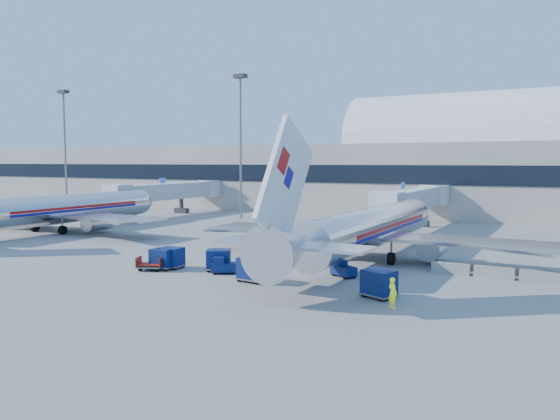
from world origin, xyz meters
The scene contains 21 objects.
ground centered at (0.00, 0.00, 0.00)m, with size 260.00×260.00×0.00m, color gray.
terminal centered at (-13.60, 55.96, 7.52)m, with size 170.00×28.15×21.00m.
airliner_main centered at (10.00, 4.51, 2.93)m, with size 32.00×37.26×12.07m.
airliner_mid centered at (-32.00, 4.51, 2.93)m, with size 32.00×37.26×12.07m.
jetbridge_near centered at (7.60, 30.81, 3.93)m, with size 4.40×27.50×6.25m.
jetbridge_mid centered at (-34.40, 30.81, 3.93)m, with size 4.40×27.50×6.25m.
mast_far_west centered at (-60.00, 30.00, 14.79)m, with size 2.00×1.20×22.60m.
mast_west centered at (-20.00, 30.00, 14.79)m, with size 2.00×1.20×22.60m.
barrier_near centered at (18.00, 2.00, 0.45)m, with size 3.00×0.55×0.90m, color #9E9E96.
barrier_mid centered at (21.30, 2.00, 0.45)m, with size 3.00×0.55×0.90m, color #9E9E96.
barrier_far centered at (24.60, 2.00, 0.45)m, with size 3.00×0.55×0.90m, color #9E9E96.
tug_lead centered at (1.78, -6.64, 0.63)m, with size 2.35×2.01×1.38m.
tug_right centered at (10.73, -3.09, 0.64)m, with size 2.40×1.98×1.40m.
tug_left centered at (-1.00, -3.28, 0.64)m, with size 1.30×2.24×1.39m.
cart_train_a centered at (0.85, -5.99, 0.96)m, with size 2.53×2.34×1.79m.
cart_train_b centered at (-3.40, -6.93, 0.95)m, with size 2.16×1.74×1.78m.
cart_train_c centered at (-3.74, -7.61, 0.93)m, with size 2.06×1.62×1.74m.
cart_solo_near centered at (5.41, -8.07, 0.99)m, with size 2.26×1.82×1.85m.
cart_solo_far centered at (15.37, -8.24, 1.00)m, with size 2.55×2.26×1.87m.
cart_open_red centered at (-4.28, -8.49, 0.40)m, with size 2.51×2.20×0.56m.
ramp_worker centered at (16.92, -10.27, 0.96)m, with size 0.70×0.46×1.92m, color #DDF71A.
Camera 1 is at (26.65, -42.73, 9.06)m, focal length 35.00 mm.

